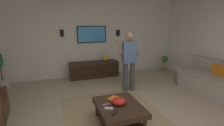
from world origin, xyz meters
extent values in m
plane|color=tan|center=(0.00, 0.00, 0.00)|extent=(7.69, 7.69, 0.00)
cube|color=silver|center=(3.14, 0.00, 1.41)|extent=(0.10, 6.61, 2.82)
cube|color=#9E8460|center=(0.06, 0.19, 0.01)|extent=(2.56, 1.98, 0.01)
cube|color=#A89E8E|center=(0.37, -2.65, 0.21)|extent=(1.90, 0.84, 0.42)
cube|color=#A89E8E|center=(0.37, -2.99, 0.65)|extent=(1.90, 0.20, 0.45)
cube|color=#A89E8E|center=(1.23, -2.66, 0.29)|extent=(0.18, 0.84, 0.58)
cube|color=#9C948A|center=(0.37, -2.57, 0.48)|extent=(1.50, 0.60, 0.12)
cube|color=orange|center=(0.28, -2.75, 0.64)|extent=(0.37, 0.15, 0.36)
cube|color=#332116|center=(-0.14, 0.19, 0.35)|extent=(1.00, 0.80, 0.10)
cylinder|color=#332116|center=(0.28, -0.13, 0.15)|extent=(0.07, 0.07, 0.30)
cylinder|color=#332116|center=(0.28, 0.51, 0.15)|extent=(0.07, 0.07, 0.30)
cylinder|color=#332116|center=(-0.56, -0.13, 0.15)|extent=(0.07, 0.07, 0.30)
cube|color=black|center=(-0.14, 0.19, 0.10)|extent=(0.88, 0.68, 0.03)
cube|color=#332116|center=(2.81, -0.02, 0.28)|extent=(0.44, 1.70, 0.55)
cube|color=black|center=(2.58, -0.02, 0.28)|extent=(0.01, 1.56, 0.39)
cube|color=black|center=(3.05, -0.02, 1.48)|extent=(0.05, 1.01, 0.57)
cube|color=#3B8AD4|center=(3.02, -0.02, 1.48)|extent=(0.01, 0.95, 0.51)
cylinder|color=#3F3F3F|center=(1.27, -0.75, 0.41)|extent=(0.14, 0.14, 0.82)
cylinder|color=#3F3F3F|center=(1.30, -0.56, 0.41)|extent=(0.14, 0.14, 0.82)
cube|color=slate|center=(1.29, -0.66, 1.11)|extent=(0.27, 0.39, 0.58)
sphere|color=#997056|center=(1.29, -0.66, 1.53)|extent=(0.22, 0.22, 0.22)
cylinder|color=#997056|center=(1.44, -0.90, 1.20)|extent=(0.49, 0.15, 0.37)
cylinder|color=#997056|center=(1.50, -0.46, 1.20)|extent=(0.49, 0.15, 0.37)
cube|color=white|center=(1.66, -0.71, 1.10)|extent=(0.05, 0.05, 0.16)
cylinder|color=#B7B2A8|center=(2.64, 2.75, 0.13)|extent=(0.31, 0.31, 0.26)
cylinder|color=brown|center=(2.64, 2.75, 0.48)|extent=(0.04, 0.04, 0.43)
cylinder|color=#9E6B4C|center=(2.64, -2.75, 0.07)|extent=(0.17, 0.17, 0.15)
cylinder|color=brown|center=(2.64, -2.75, 0.26)|extent=(0.02, 0.02, 0.24)
sphere|color=#2D6B28|center=(2.60, -2.83, 0.48)|extent=(0.15, 0.15, 0.15)
sphere|color=#2D6B28|center=(2.59, -2.74, 0.47)|extent=(0.19, 0.19, 0.19)
sphere|color=#2D6B28|center=(2.61, -2.81, 0.53)|extent=(0.18, 0.18, 0.18)
ellipsoid|color=red|center=(-0.11, 0.18, 0.46)|extent=(0.26, 0.26, 0.12)
cube|color=white|center=(-0.23, 0.42, 0.41)|extent=(0.10, 0.15, 0.02)
cube|color=black|center=(-0.41, 0.38, 0.41)|extent=(0.14, 0.14, 0.02)
cube|color=slate|center=(-0.07, 0.42, 0.41)|extent=(0.08, 0.16, 0.02)
cube|color=orange|center=(0.11, 0.21, 0.42)|extent=(0.26, 0.27, 0.04)
sphere|color=gold|center=(2.78, -0.44, 0.66)|extent=(0.22, 0.22, 0.22)
cube|color=black|center=(3.06, -1.00, 1.51)|extent=(0.06, 0.12, 0.22)
cube|color=black|center=(3.06, 0.98, 1.55)|extent=(0.06, 0.12, 0.22)
camera|label=1|loc=(-2.84, 1.26, 1.91)|focal=27.29mm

